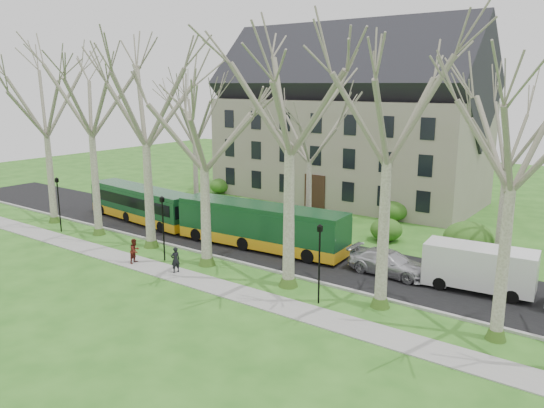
{
  "coord_description": "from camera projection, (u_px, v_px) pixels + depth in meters",
  "views": [
    {
      "loc": [
        19.71,
        -23.93,
        11.52
      ],
      "look_at": [
        -0.03,
        3.0,
        3.94
      ],
      "focal_mm": 35.0,
      "sensor_mm": 36.0,
      "label": 1
    }
  ],
  "objects": [
    {
      "name": "lamp_row",
      "position": [
        233.0,
        239.0,
        31.38
      ],
      "size": [
        36.22,
        0.22,
        4.3
      ],
      "color": "black",
      "rests_on": "ground"
    },
    {
      "name": "pedestrian_a",
      "position": [
        175.0,
        260.0,
        32.81
      ],
      "size": [
        0.54,
        0.68,
        1.63
      ],
      "primitive_type": "imported",
      "rotation": [
        0.0,
        0.0,
        -1.84
      ],
      "color": "black",
      "rests_on": "sidewalk"
    },
    {
      "name": "sidewalk",
      "position": [
        217.0,
        286.0,
        30.76
      ],
      "size": [
        70.0,
        2.0,
        0.06
      ],
      "primitive_type": "cube",
      "color": "gray",
      "rests_on": "ground"
    },
    {
      "name": "pedestrian_b",
      "position": [
        135.0,
        251.0,
        34.62
      ],
      "size": [
        0.76,
        0.89,
        1.62
      ],
      "primitive_type": "imported",
      "rotation": [
        0.0,
        0.0,
        1.77
      ],
      "color": "#5D1C15",
      "rests_on": "sidewalk"
    },
    {
      "name": "curb",
      "position": [
        259.0,
        267.0,
        33.9
      ],
      "size": [
        80.0,
        0.25,
        0.14
      ],
      "primitive_type": "cube",
      "color": "#A5A39E",
      "rests_on": "ground"
    },
    {
      "name": "hedges",
      "position": [
        304.0,
        207.0,
        46.21
      ],
      "size": [
        30.6,
        8.6,
        2.0
      ],
      "color": "#255117",
      "rests_on": "ground"
    },
    {
      "name": "sedan",
      "position": [
        389.0,
        263.0,
        32.5
      ],
      "size": [
        5.16,
        2.18,
        1.49
      ],
      "primitive_type": "imported",
      "rotation": [
        0.0,
        0.0,
        1.55
      ],
      "color": "#B7B7BC",
      "rests_on": "road"
    },
    {
      "name": "tree_row_verge",
      "position": [
        246.0,
        162.0,
        31.42
      ],
      "size": [
        49.0,
        7.0,
        14.0
      ],
      "color": "gray",
      "rests_on": "ground"
    },
    {
      "name": "ground",
      "position": [
        244.0,
        275.0,
        32.73
      ],
      "size": [
        120.0,
        120.0,
        0.0
      ],
      "primitive_type": "plane",
      "color": "#2B641C",
      "rests_on": "ground"
    },
    {
      "name": "road",
      "position": [
        293.0,
        252.0,
        37.05
      ],
      "size": [
        80.0,
        8.0,
        0.06
      ],
      "primitive_type": "cube",
      "color": "black",
      "rests_on": "ground"
    },
    {
      "name": "tree_row_far",
      "position": [
        320.0,
        157.0,
        40.83
      ],
      "size": [
        33.0,
        7.0,
        12.0
      ],
      "color": "gray",
      "rests_on": "ground"
    },
    {
      "name": "building",
      "position": [
        347.0,
        119.0,
        53.28
      ],
      "size": [
        26.5,
        12.2,
        16.0
      ],
      "color": "gray",
      "rests_on": "ground"
    },
    {
      "name": "van_a",
      "position": [
        479.0,
        269.0,
        29.79
      ],
      "size": [
        6.1,
        2.74,
        2.58
      ],
      "primitive_type": null,
      "rotation": [
        0.0,
        0.0,
        0.1
      ],
      "color": "silver",
      "rests_on": "road"
    },
    {
      "name": "bus_follow",
      "position": [
        260.0,
        226.0,
        37.69
      ],
      "size": [
        13.08,
        3.61,
        3.23
      ],
      "primitive_type": null,
      "rotation": [
        0.0,
        0.0,
        0.07
      ],
      "color": "#124220",
      "rests_on": "road"
    },
    {
      "name": "bus_lead",
      "position": [
        142.0,
        204.0,
        45.09
      ],
      "size": [
        12.16,
        3.7,
        2.99
      ],
      "primitive_type": null,
      "rotation": [
        0.0,
        0.0,
        -0.1
      ],
      "color": "#124220",
      "rests_on": "road"
    }
  ]
}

